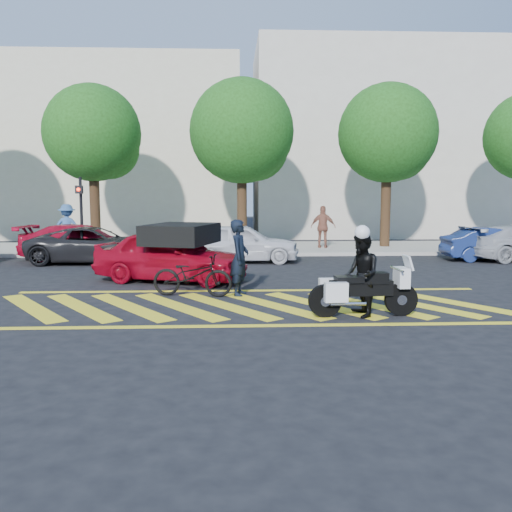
{
  "coord_description": "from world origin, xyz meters",
  "views": [
    {
      "loc": [
        -0.45,
        -12.28,
        2.63
      ],
      "look_at": [
        0.13,
        0.9,
        1.05
      ],
      "focal_mm": 38.0,
      "sensor_mm": 36.0,
      "label": 1
    }
  ],
  "objects_px": {
    "parked_right": "(494,244)",
    "officer_bike": "(240,258)",
    "parked_mid_left": "(95,245)",
    "parked_mid_right": "(242,243)",
    "parked_left": "(82,242)",
    "bicycle": "(192,275)",
    "red_convertible": "(171,256)",
    "officer_moto": "(361,275)",
    "police_motorcycle": "(362,290)"
  },
  "relations": [
    {
      "from": "parked_right",
      "to": "officer_bike",
      "type": "bearing_deg",
      "value": 125.15
    },
    {
      "from": "officer_bike",
      "to": "parked_mid_right",
      "type": "height_order",
      "value": "officer_bike"
    },
    {
      "from": "officer_bike",
      "to": "parked_right",
      "type": "height_order",
      "value": "officer_bike"
    },
    {
      "from": "parked_mid_left",
      "to": "parked_mid_right",
      "type": "relative_size",
      "value": 1.12
    },
    {
      "from": "parked_left",
      "to": "parked_right",
      "type": "relative_size",
      "value": 1.24
    },
    {
      "from": "officer_bike",
      "to": "parked_mid_right",
      "type": "distance_m",
      "value": 6.52
    },
    {
      "from": "police_motorcycle",
      "to": "parked_mid_left",
      "type": "xyz_separation_m",
      "value": [
        -7.77,
        8.98,
        0.1
      ]
    },
    {
      "from": "officer_moto",
      "to": "parked_right",
      "type": "xyz_separation_m",
      "value": [
        7.27,
        8.98,
        -0.26
      ]
    },
    {
      "from": "bicycle",
      "to": "parked_right",
      "type": "height_order",
      "value": "parked_right"
    },
    {
      "from": "parked_mid_left",
      "to": "parked_mid_right",
      "type": "xyz_separation_m",
      "value": [
        5.4,
        -0.0,
        0.06
      ]
    },
    {
      "from": "police_motorcycle",
      "to": "officer_bike",
      "type": "bearing_deg",
      "value": 132.88
    },
    {
      "from": "parked_mid_left",
      "to": "officer_bike",
      "type": "bearing_deg",
      "value": -138.96
    },
    {
      "from": "parked_left",
      "to": "parked_mid_right",
      "type": "xyz_separation_m",
      "value": [
        6.1,
        -0.83,
        0.04
      ]
    },
    {
      "from": "bicycle",
      "to": "red_convertible",
      "type": "xyz_separation_m",
      "value": [
        -0.78,
        2.28,
        0.23
      ]
    },
    {
      "from": "bicycle",
      "to": "parked_mid_left",
      "type": "xyz_separation_m",
      "value": [
        -4.05,
        6.58,
        0.13
      ]
    },
    {
      "from": "bicycle",
      "to": "parked_right",
      "type": "relative_size",
      "value": 0.53
    },
    {
      "from": "bicycle",
      "to": "parked_left",
      "type": "height_order",
      "value": "parked_left"
    },
    {
      "from": "officer_moto",
      "to": "red_convertible",
      "type": "xyz_separation_m",
      "value": [
        -4.48,
        4.68,
        -0.13
      ]
    },
    {
      "from": "officer_bike",
      "to": "bicycle",
      "type": "relative_size",
      "value": 0.95
    },
    {
      "from": "parked_left",
      "to": "parked_mid_right",
      "type": "relative_size",
      "value": 1.11
    },
    {
      "from": "parked_left",
      "to": "parked_right",
      "type": "bearing_deg",
      "value": -86.35
    },
    {
      "from": "parked_mid_right",
      "to": "parked_right",
      "type": "bearing_deg",
      "value": -87.6
    },
    {
      "from": "bicycle",
      "to": "parked_left",
      "type": "bearing_deg",
      "value": 43.61
    },
    {
      "from": "parked_mid_left",
      "to": "parked_mid_right",
      "type": "height_order",
      "value": "parked_mid_right"
    },
    {
      "from": "bicycle",
      "to": "officer_moto",
      "type": "bearing_deg",
      "value": -111.89
    },
    {
      "from": "officer_moto",
      "to": "parked_mid_left",
      "type": "bearing_deg",
      "value": -142.04
    },
    {
      "from": "parked_mid_right",
      "to": "police_motorcycle",
      "type": "bearing_deg",
      "value": -162.82
    },
    {
      "from": "police_motorcycle",
      "to": "parked_mid_left",
      "type": "height_order",
      "value": "parked_mid_left"
    },
    {
      "from": "officer_moto",
      "to": "red_convertible",
      "type": "height_order",
      "value": "officer_moto"
    },
    {
      "from": "parked_left",
      "to": "parked_mid_left",
      "type": "distance_m",
      "value": 1.09
    },
    {
      "from": "officer_bike",
      "to": "bicycle",
      "type": "distance_m",
      "value": 1.27
    },
    {
      "from": "bicycle",
      "to": "officer_moto",
      "type": "distance_m",
      "value": 4.43
    },
    {
      "from": "officer_bike",
      "to": "bicycle",
      "type": "height_order",
      "value": "officer_bike"
    },
    {
      "from": "police_motorcycle",
      "to": "parked_left",
      "type": "height_order",
      "value": "parked_left"
    },
    {
      "from": "officer_bike",
      "to": "red_convertible",
      "type": "height_order",
      "value": "officer_bike"
    },
    {
      "from": "parked_right",
      "to": "bicycle",
      "type": "bearing_deg",
      "value": 122.47
    },
    {
      "from": "officer_bike",
      "to": "parked_mid_right",
      "type": "bearing_deg",
      "value": 11.45
    },
    {
      "from": "parked_left",
      "to": "parked_right",
      "type": "xyz_separation_m",
      "value": [
        15.72,
        -0.83,
        -0.06
      ]
    },
    {
      "from": "parked_mid_right",
      "to": "red_convertible",
      "type": "bearing_deg",
      "value": 156.04
    },
    {
      "from": "police_motorcycle",
      "to": "parked_mid_left",
      "type": "relative_size",
      "value": 0.49
    },
    {
      "from": "parked_mid_left",
      "to": "parked_mid_right",
      "type": "distance_m",
      "value": 5.4
    },
    {
      "from": "parked_right",
      "to": "parked_mid_right",
      "type": "bearing_deg",
      "value": 91.52
    },
    {
      "from": "officer_bike",
      "to": "red_convertible",
      "type": "bearing_deg",
      "value": 54.56
    },
    {
      "from": "red_convertible",
      "to": "officer_bike",
      "type": "bearing_deg",
      "value": -120.46
    },
    {
      "from": "officer_moto",
      "to": "parked_mid_right",
      "type": "bearing_deg",
      "value": -168.16
    },
    {
      "from": "parked_left",
      "to": "police_motorcycle",
      "type": "bearing_deg",
      "value": -132.53
    },
    {
      "from": "officer_bike",
      "to": "parked_mid_left",
      "type": "bearing_deg",
      "value": 51.71
    },
    {
      "from": "officer_moto",
      "to": "parked_right",
      "type": "relative_size",
      "value": 0.47
    },
    {
      "from": "officer_moto",
      "to": "red_convertible",
      "type": "distance_m",
      "value": 6.48
    },
    {
      "from": "police_motorcycle",
      "to": "red_convertible",
      "type": "relative_size",
      "value": 0.52
    }
  ]
}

